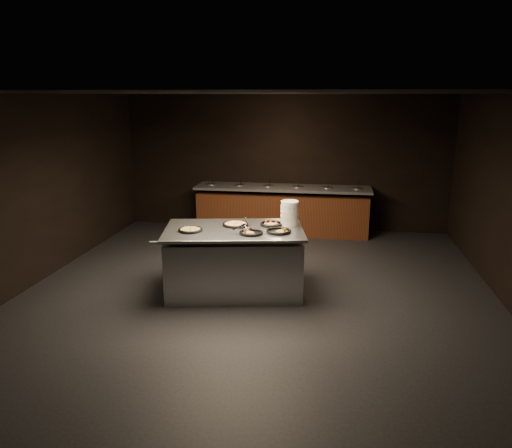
{
  "coord_description": "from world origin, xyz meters",
  "views": [
    {
      "loc": [
        1.07,
        -6.79,
        2.87
      ],
      "look_at": [
        -0.06,
        0.3,
        1.02
      ],
      "focal_mm": 35.0,
      "sensor_mm": 36.0,
      "label": 1
    }
  ],
  "objects_px": {
    "serving_counter": "(234,262)",
    "pan_cheese_whole": "(236,224)",
    "pan_veggie_whole": "(190,230)",
    "plate_stack": "(290,213)"
  },
  "relations": [
    {
      "from": "plate_stack",
      "to": "pan_veggie_whole",
      "type": "bearing_deg",
      "value": -158.15
    },
    {
      "from": "serving_counter",
      "to": "pan_veggie_whole",
      "type": "bearing_deg",
      "value": -170.16
    },
    {
      "from": "pan_cheese_whole",
      "to": "serving_counter",
      "type": "bearing_deg",
      "value": -86.49
    },
    {
      "from": "serving_counter",
      "to": "pan_veggie_whole",
      "type": "relative_size",
      "value": 6.29
    },
    {
      "from": "serving_counter",
      "to": "pan_cheese_whole",
      "type": "bearing_deg",
      "value": 83.13
    },
    {
      "from": "pan_veggie_whole",
      "to": "pan_cheese_whole",
      "type": "distance_m",
      "value": 0.72
    },
    {
      "from": "plate_stack",
      "to": "pan_veggie_whole",
      "type": "xyz_separation_m",
      "value": [
        -1.38,
        -0.55,
        -0.16
      ]
    },
    {
      "from": "serving_counter",
      "to": "plate_stack",
      "type": "relative_size",
      "value": 6.0
    },
    {
      "from": "pan_cheese_whole",
      "to": "pan_veggie_whole",
      "type": "bearing_deg",
      "value": -144.38
    },
    {
      "from": "serving_counter",
      "to": "pan_cheese_whole",
      "type": "distance_m",
      "value": 0.56
    }
  ]
}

